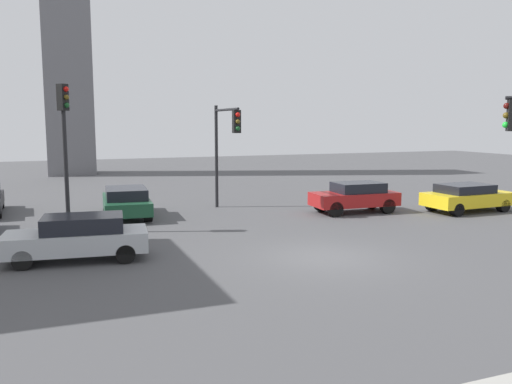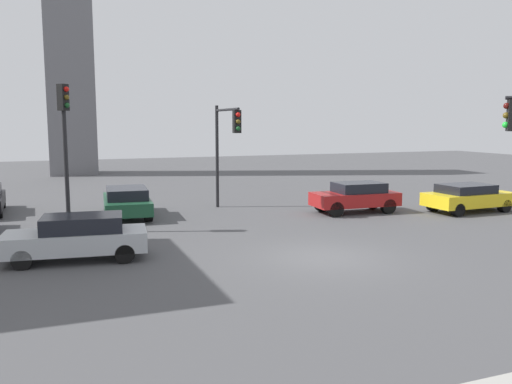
% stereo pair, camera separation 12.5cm
% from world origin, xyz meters
% --- Properties ---
extents(ground_plane, '(97.17, 97.17, 0.00)m').
position_xyz_m(ground_plane, '(0.00, 0.00, 0.00)').
color(ground_plane, '#4C4C4F').
extents(traffic_light_0, '(0.35, 3.76, 5.10)m').
position_xyz_m(traffic_light_0, '(-0.27, 9.21, 3.66)').
color(traffic_light_0, black).
rests_on(traffic_light_0, ground_plane).
extents(traffic_light_1, '(0.46, 0.48, 5.72)m').
position_xyz_m(traffic_light_1, '(-7.46, 6.99, 3.95)').
color(traffic_light_1, black).
rests_on(traffic_light_1, ground_plane).
extents(car_0, '(4.36, 2.12, 1.33)m').
position_xyz_m(car_0, '(10.62, 5.23, 0.71)').
color(car_0, yellow).
rests_on(car_0, ground_plane).
extents(car_1, '(4.12, 1.95, 1.44)m').
position_xyz_m(car_1, '(5.45, 6.96, 0.77)').
color(car_1, maroon).
rests_on(car_1, ground_plane).
extents(car_2, '(4.47, 2.21, 1.41)m').
position_xyz_m(car_2, '(-7.32, 2.48, 0.74)').
color(car_2, '#ADB2B7').
rests_on(car_2, ground_plane).
extents(car_5, '(2.30, 4.55, 1.36)m').
position_xyz_m(car_5, '(-4.89, 9.69, 0.72)').
color(car_5, '#19472D').
rests_on(car_5, ground_plane).
extents(skyline_tower, '(3.69, 3.69, 27.23)m').
position_xyz_m(skyline_tower, '(-6.37, 31.72, 13.62)').
color(skyline_tower, slate).
rests_on(skyline_tower, ground_plane).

